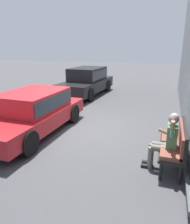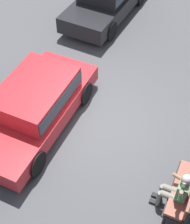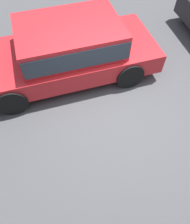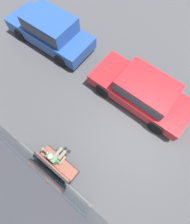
{
  "view_description": "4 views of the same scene",
  "coord_description": "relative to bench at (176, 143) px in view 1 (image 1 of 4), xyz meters",
  "views": [
    {
      "loc": [
        6.47,
        2.6,
        2.76
      ],
      "look_at": [
        0.5,
        0.57,
        0.84
      ],
      "focal_mm": 35.0,
      "sensor_mm": 36.0,
      "label": 1
    },
    {
      "loc": [
        5.88,
        2.6,
        7.41
      ],
      "look_at": [
        0.66,
        0.24,
        1.17
      ],
      "focal_mm": 55.0,
      "sensor_mm": 36.0,
      "label": 2
    },
    {
      "loc": [
        1.29,
        2.6,
        4.06
      ],
      "look_at": [
        0.62,
        0.47,
        0.88
      ],
      "focal_mm": 35.0,
      "sensor_mm": 36.0,
      "label": 3
    },
    {
      "loc": [
        -0.03,
        2.6,
        7.03
      ],
      "look_at": [
        1.61,
        0.52,
        0.88
      ],
      "focal_mm": 28.0,
      "sensor_mm": 36.0,
      "label": 4
    }
  ],
  "objects": [
    {
      "name": "person_on_phone",
      "position": [
        0.19,
        -0.23,
        0.13
      ],
      "size": [
        0.73,
        0.74,
        1.37
      ],
      "color": "#6B665B",
      "rests_on": "ground_plane"
    },
    {
      "name": "bench",
      "position": [
        0.0,
        0.0,
        0.0
      ],
      "size": [
        1.56,
        0.55,
        1.04
      ],
      "color": "black",
      "rests_on": "ground_plane"
    },
    {
      "name": "ground_plane",
      "position": [
        -1.49,
        -2.9,
        -0.6
      ],
      "size": [
        60.0,
        60.0,
        0.0
      ],
      "primitive_type": "plane",
      "color": "#424244"
    },
    {
      "name": "parked_car_mid",
      "position": [
        -0.81,
        -4.43,
        0.15
      ],
      "size": [
        4.41,
        1.96,
        1.35
      ],
      "color": "red",
      "rests_on": "ground_plane"
    },
    {
      "name": "parked_car_near",
      "position": [
        -6.83,
        -4.82,
        0.24
      ],
      "size": [
        4.59,
        2.06,
        1.55
      ],
      "color": "black",
      "rests_on": "ground_plane"
    }
  ]
}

